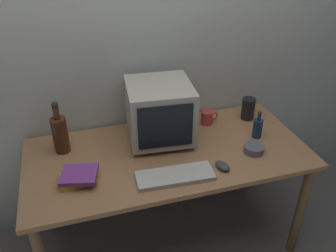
# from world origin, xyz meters

# --- Properties ---
(ground_plane) EXTENTS (6.00, 6.00, 0.00)m
(ground_plane) POSITION_xyz_m (0.00, 0.00, 0.00)
(ground_plane) COLOR slate
(back_wall) EXTENTS (4.00, 0.08, 2.50)m
(back_wall) POSITION_xyz_m (0.00, 0.45, 1.25)
(back_wall) COLOR beige
(back_wall) RESTS_ON ground
(desk) EXTENTS (1.67, 0.78, 0.75)m
(desk) POSITION_xyz_m (0.00, 0.00, 0.67)
(desk) COLOR #9E7047
(desk) RESTS_ON ground
(crt_monitor) EXTENTS (0.41, 0.42, 0.37)m
(crt_monitor) POSITION_xyz_m (-0.01, 0.15, 0.94)
(crt_monitor) COLOR #B2AD9E
(crt_monitor) RESTS_ON desk
(keyboard) EXTENTS (0.43, 0.18, 0.02)m
(keyboard) POSITION_xyz_m (-0.03, -0.24, 0.76)
(keyboard) COLOR beige
(keyboard) RESTS_ON desk
(computer_mouse) EXTENTS (0.09, 0.11, 0.04)m
(computer_mouse) POSITION_xyz_m (0.24, -0.24, 0.77)
(computer_mouse) COLOR #3F3F47
(computer_mouse) RESTS_ON desk
(bottle_tall) EXTENTS (0.09, 0.09, 0.33)m
(bottle_tall) POSITION_xyz_m (-0.60, 0.19, 0.87)
(bottle_tall) COLOR #472314
(bottle_tall) RESTS_ON desk
(bottle_short) EXTENTS (0.06, 0.06, 0.18)m
(bottle_short) POSITION_xyz_m (0.59, -0.01, 0.82)
(bottle_short) COLOR navy
(bottle_short) RESTS_ON desk
(book_stack) EXTENTS (0.22, 0.20, 0.06)m
(book_stack) POSITION_xyz_m (-0.53, -0.12, 0.78)
(book_stack) COLOR gold
(book_stack) RESTS_ON desk
(mug) EXTENTS (0.12, 0.08, 0.09)m
(mug) POSITION_xyz_m (0.35, 0.24, 0.80)
(mug) COLOR #CC383D
(mug) RESTS_ON desk
(cd_spindle) EXTENTS (0.12, 0.12, 0.04)m
(cd_spindle) POSITION_xyz_m (0.49, -0.15, 0.77)
(cd_spindle) COLOR #595B66
(cd_spindle) RESTS_ON desk
(metal_canister) EXTENTS (0.09, 0.09, 0.15)m
(metal_canister) POSITION_xyz_m (0.64, 0.22, 0.83)
(metal_canister) COLOR black
(metal_canister) RESTS_ON desk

